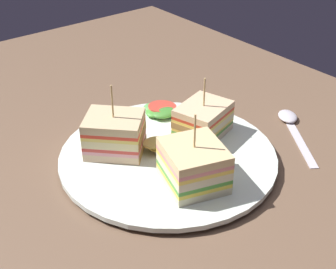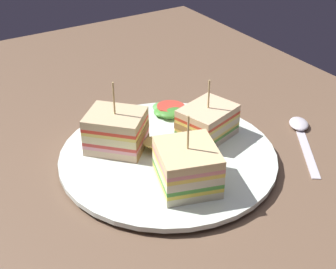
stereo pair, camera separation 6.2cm
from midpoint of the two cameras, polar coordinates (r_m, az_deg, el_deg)
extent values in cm
cube|color=brown|center=(65.28, 2.74, -3.92)|extent=(114.60, 80.84, 1.80)
cylinder|color=silver|center=(64.59, 2.77, -3.07)|extent=(18.07, 18.07, 0.56)
cylinder|color=silver|center=(64.23, 2.78, -2.62)|extent=(29.14, 29.14, 0.69)
cube|color=beige|center=(68.05, 7.29, 0.12)|extent=(7.68, 8.77, 0.93)
cube|color=#B2844C|center=(65.50, 5.45, -1.13)|extent=(5.54, 1.91, 0.93)
cube|color=#61A541|center=(67.69, 7.33, 0.61)|extent=(7.68, 8.77, 0.43)
cube|color=#F2CB57|center=(67.47, 7.35, 0.93)|extent=(7.68, 8.77, 0.43)
cube|color=beige|center=(67.13, 7.39, 1.42)|extent=(7.68, 8.77, 0.93)
cube|color=#9E7242|center=(64.54, 5.53, 0.20)|extent=(5.54, 1.91, 0.93)
cube|color=#E8C858|center=(66.79, 7.43, 1.93)|extent=(7.68, 8.77, 0.43)
cube|color=red|center=(66.57, 7.46, 2.25)|extent=(7.68, 8.77, 0.43)
cube|color=#DEB98E|center=(66.24, 7.50, 2.76)|extent=(7.68, 8.77, 0.93)
cylinder|color=tan|center=(65.04, 7.65, 4.72)|extent=(0.24, 0.24, 4.17)
cube|color=beige|center=(65.01, -3.41, -1.22)|extent=(9.58, 9.57, 1.10)
cube|color=#B2844C|center=(64.19, -0.29, -1.64)|extent=(4.42, 4.47, 1.10)
cube|color=pink|center=(64.58, -3.43, -0.63)|extent=(9.58, 9.57, 0.49)
cube|color=#D13E37|center=(64.32, -3.44, -0.26)|extent=(9.58, 9.57, 0.49)
cube|color=beige|center=(63.90, -3.46, 0.34)|extent=(9.58, 9.57, 1.10)
cube|color=#9E7242|center=(63.06, -0.29, -0.06)|extent=(4.42, 4.47, 1.10)
cube|color=#EECC5E|center=(63.49, -3.49, 0.95)|extent=(9.58, 9.57, 0.49)
cube|color=red|center=(63.24, -3.50, 1.33)|extent=(9.58, 9.57, 0.49)
cube|color=#D1B386|center=(62.83, -3.53, 1.96)|extent=(9.58, 9.57, 1.10)
cylinder|color=tan|center=(61.47, -3.61, 4.24)|extent=(0.24, 0.24, 4.57)
cube|color=beige|center=(58.44, 5.34, -5.67)|extent=(9.15, 8.78, 1.04)
cube|color=#9E7242|center=(61.19, 4.24, -3.66)|extent=(2.31, 6.50, 1.04)
cube|color=yellow|center=(57.97, 5.38, -5.05)|extent=(9.15, 8.78, 0.54)
cube|color=#4A9B37|center=(57.64, 5.40, -4.62)|extent=(9.15, 8.78, 0.54)
cube|color=beige|center=(57.17, 5.44, -3.99)|extent=(9.15, 8.78, 1.04)
cube|color=#B2844C|center=(59.98, 4.32, -2.01)|extent=(2.31, 6.50, 1.04)
cube|color=#FAD34E|center=(56.71, 5.48, -3.34)|extent=(9.15, 8.78, 0.54)
cube|color=pink|center=(56.40, 5.51, -2.89)|extent=(9.15, 8.78, 0.54)
cube|color=#E2C088|center=(55.96, 5.55, -2.22)|extent=(9.15, 8.78, 1.04)
cylinder|color=tan|center=(54.49, 5.70, 0.13)|extent=(0.24, 0.24, 4.37)
cylinder|color=#E3D180|center=(63.82, 2.75, -2.19)|extent=(3.44, 3.44, 0.47)
cylinder|color=#D6BC62|center=(64.69, 2.24, -1.17)|extent=(5.45, 5.45, 0.56)
cylinder|color=#D5BF5D|center=(63.71, 1.35, -0.96)|extent=(4.38, 4.39, 0.85)
ellipsoid|color=#428632|center=(72.19, 3.06, 2.55)|extent=(3.25, 4.53, 1.43)
ellipsoid|color=#58A04F|center=(73.79, 1.84, 3.19)|extent=(4.43, 4.36, 1.08)
ellipsoid|color=#57AE49|center=(72.30, 4.41, 2.42)|extent=(4.01, 3.92, 1.00)
ellipsoid|color=#469634|center=(73.00, 2.03, 2.87)|extent=(4.38, 4.92, 1.16)
cylinder|color=#D14132|center=(73.38, 2.79, 3.14)|extent=(4.39, 4.39, 1.08)
cube|color=silver|center=(69.75, 18.85, -2.21)|extent=(10.20, 7.65, 0.25)
ellipsoid|color=silver|center=(75.59, 17.66, 1.16)|extent=(4.83, 4.56, 1.00)
camera|label=1|loc=(0.03, -87.14, 1.79)|focal=51.05mm
camera|label=2|loc=(0.03, 92.86, -1.79)|focal=51.05mm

